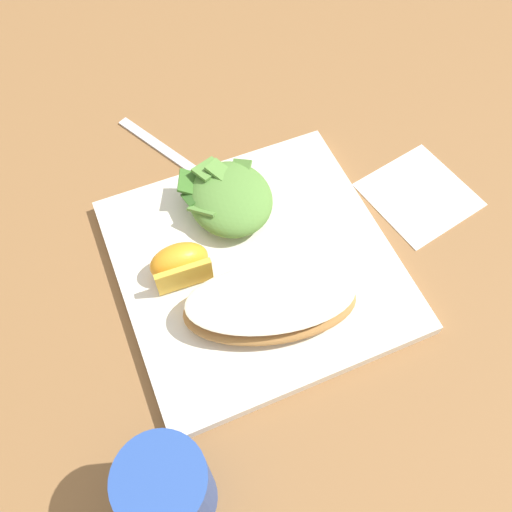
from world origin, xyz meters
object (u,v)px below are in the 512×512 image
Objects in this scene: green_salad_pile at (229,198)px; orange_wedge_front at (180,263)px; white_plate at (256,265)px; drinking_blue_cup at (169,490)px; cheesy_pizza_bread at (270,304)px; paper_napkin at (419,194)px; metal_fork at (185,163)px.

green_salad_pile is 0.09m from orange_wedge_front.
white_plate is 0.24m from drinking_blue_cup.
orange_wedge_front is (-0.08, -0.07, 0.00)m from cheesy_pizza_bread.
orange_wedge_front is 0.21m from drinking_blue_cup.
paper_napkin is 0.28m from metal_fork.
drinking_blue_cup is (0.12, -0.14, 0.02)m from cheesy_pizza_bread.
metal_fork reaches higher than paper_napkin.
green_salad_pile reaches higher than cheesy_pizza_bread.
paper_napkin is 1.00× the size of drinking_blue_cup.
drinking_blue_cup is at bearing -39.28° from white_plate.
paper_napkin is at bearing 94.49° from white_plate.
orange_wedge_front is 0.29m from paper_napkin.
cheesy_pizza_bread is 0.23m from metal_fork.
white_plate is at bearing -85.51° from paper_napkin.
white_plate is 0.08m from green_salad_pile.
drinking_blue_cup reaches higher than white_plate.
orange_wedge_front reaches higher than cheesy_pizza_bread.
drinking_blue_cup reaches higher than paper_napkin.
orange_wedge_front is 0.35× the size of metal_fork.
cheesy_pizza_bread is 0.13m from green_salad_pile.
white_plate is at bearing 170.52° from cheesy_pizza_bread.
cheesy_pizza_bread is 1.84× the size of green_salad_pile.
cheesy_pizza_bread is at bearing -9.48° from white_plate.
cheesy_pizza_bread is (0.06, -0.01, 0.03)m from white_plate.
white_plate is 0.07m from cheesy_pizza_bread.
white_plate is at bearing 77.79° from orange_wedge_front.
drinking_blue_cup is (0.20, -0.36, 0.05)m from paper_napkin.
green_salad_pile is at bearing -104.56° from paper_napkin.
cheesy_pizza_bread is 1.68× the size of drinking_blue_cup.
green_salad_pile reaches higher than metal_fork.
metal_fork is at bearing -122.01° from paper_napkin.
orange_wedge_front is at bearing -19.51° from metal_fork.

